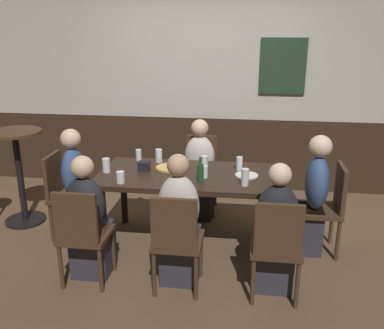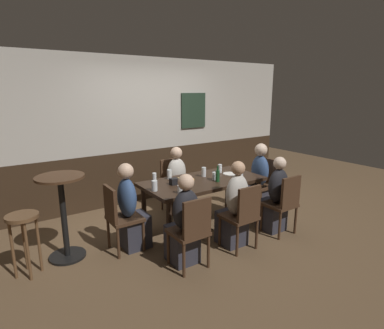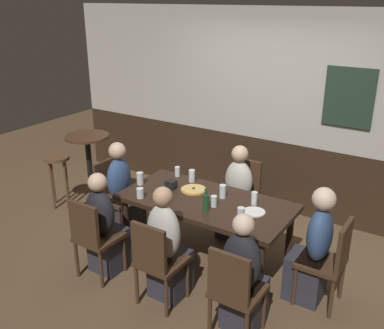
{
  "view_description": "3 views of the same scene",
  "coord_description": "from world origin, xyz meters",
  "px_view_note": "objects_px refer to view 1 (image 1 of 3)",
  "views": [
    {
      "loc": [
        0.53,
        -3.87,
        2.12
      ],
      "look_at": [
        0.01,
        0.01,
        0.83
      ],
      "focal_mm": 39.92,
      "sensor_mm": 36.0,
      "label": 1
    },
    {
      "loc": [
        -2.64,
        -3.55,
        2.03
      ],
      "look_at": [
        -0.12,
        0.1,
        0.97
      ],
      "focal_mm": 29.26,
      "sensor_mm": 36.0,
      "label": 2
    },
    {
      "loc": [
        2.11,
        -3.52,
        2.72
      ],
      "look_at": [
        -0.16,
        -0.02,
        1.1
      ],
      "focal_mm": 41.1,
      "sensor_mm": 36.0,
      "label": 3
    }
  ],
  "objects_px": {
    "pint_glass_amber": "(139,156)",
    "plate_white_large": "(247,175)",
    "pizza": "(169,168)",
    "beer_bottle_green": "(200,172)",
    "chair_head_west": "(65,191)",
    "tumbler_short": "(245,178)",
    "person_left_near": "(89,226)",
    "person_head_west": "(80,192)",
    "dining_table": "(191,181)",
    "chair_right_near": "(276,244)",
    "chair_head_east": "(327,204)",
    "person_right_near": "(275,238)",
    "condiment_caddy": "(144,166)",
    "person_mid_far": "(199,176)",
    "person_head_east": "(310,203)",
    "person_mid_near": "(180,230)",
    "chair_mid_near": "(176,238)",
    "chair_mid_far": "(201,169)",
    "tumbler_water": "(205,173)",
    "highball_clear": "(239,164)",
    "chair_left_near": "(82,232)",
    "beer_glass_half": "(106,166)",
    "pint_glass_pale": "(159,156)",
    "beer_glass_tall": "(204,164)",
    "pint_glass_stout": "(121,178)"
  },
  "relations": [
    {
      "from": "person_head_east",
      "to": "pint_glass_amber",
      "type": "height_order",
      "value": "person_head_east"
    },
    {
      "from": "beer_glass_half",
      "to": "beer_bottle_green",
      "type": "bearing_deg",
      "value": -8.49
    },
    {
      "from": "person_right_near",
      "to": "person_head_east",
      "type": "distance_m",
      "value": 0.78
    },
    {
      "from": "chair_mid_near",
      "to": "pint_glass_amber",
      "type": "distance_m",
      "value": 1.4
    },
    {
      "from": "pint_glass_amber",
      "to": "condiment_caddy",
      "type": "height_order",
      "value": "pint_glass_amber"
    },
    {
      "from": "pint_glass_stout",
      "to": "chair_head_west",
      "type": "bearing_deg",
      "value": 155.06
    },
    {
      "from": "chair_head_east",
      "to": "person_left_near",
      "type": "distance_m",
      "value": 2.21
    },
    {
      "from": "person_head_west",
      "to": "tumbler_short",
      "type": "relative_size",
      "value": 7.32
    },
    {
      "from": "tumbler_short",
      "to": "chair_mid_near",
      "type": "bearing_deg",
      "value": -130.62
    },
    {
      "from": "chair_right_near",
      "to": "chair_head_east",
      "type": "height_order",
      "value": "same"
    },
    {
      "from": "chair_head_west",
      "to": "pizza",
      "type": "distance_m",
      "value": 1.11
    },
    {
      "from": "person_mid_far",
      "to": "condiment_caddy",
      "type": "xyz_separation_m",
      "value": [
        -0.47,
        -0.65,
        0.31
      ]
    },
    {
      "from": "tumbler_water",
      "to": "pint_glass_pale",
      "type": "distance_m",
      "value": 0.67
    },
    {
      "from": "dining_table",
      "to": "condiment_caddy",
      "type": "bearing_deg",
      "value": 174.88
    },
    {
      "from": "chair_head_west",
      "to": "tumbler_short",
      "type": "height_order",
      "value": "tumbler_short"
    },
    {
      "from": "chair_mid_near",
      "to": "chair_left_near",
      "type": "bearing_deg",
      "value": 180.0
    },
    {
      "from": "dining_table",
      "to": "person_mid_near",
      "type": "bearing_deg",
      "value": -90.0
    },
    {
      "from": "chair_mid_near",
      "to": "person_head_west",
      "type": "relative_size",
      "value": 0.77
    },
    {
      "from": "dining_table",
      "to": "chair_mid_near",
      "type": "xyz_separation_m",
      "value": [
        0.0,
        -0.86,
        -0.16
      ]
    },
    {
      "from": "chair_right_near",
      "to": "chair_head_east",
      "type": "bearing_deg",
      "value": 58.57
    },
    {
      "from": "beer_glass_half",
      "to": "condiment_caddy",
      "type": "relative_size",
      "value": 1.26
    },
    {
      "from": "dining_table",
      "to": "person_left_near",
      "type": "relative_size",
      "value": 1.61
    },
    {
      "from": "chair_mid_near",
      "to": "pint_glass_amber",
      "type": "bearing_deg",
      "value": 116.62
    },
    {
      "from": "plate_white_large",
      "to": "condiment_caddy",
      "type": "bearing_deg",
      "value": 178.37
    },
    {
      "from": "chair_mid_near",
      "to": "chair_right_near",
      "type": "height_order",
      "value": "same"
    },
    {
      "from": "chair_head_east",
      "to": "plate_white_large",
      "type": "distance_m",
      "value": 0.81
    },
    {
      "from": "person_left_near",
      "to": "pint_glass_amber",
      "type": "bearing_deg",
      "value": 80.47
    },
    {
      "from": "person_right_near",
      "to": "condiment_caddy",
      "type": "xyz_separation_m",
      "value": [
        -1.26,
        0.74,
        0.32
      ]
    },
    {
      "from": "person_mid_near",
      "to": "person_mid_far",
      "type": "relative_size",
      "value": 1.04
    },
    {
      "from": "condiment_caddy",
      "to": "beer_bottle_green",
      "type": "bearing_deg",
      "value": -21.97
    },
    {
      "from": "chair_mid_near",
      "to": "chair_head_east",
      "type": "height_order",
      "value": "same"
    },
    {
      "from": "person_mid_far",
      "to": "pint_glass_amber",
      "type": "xyz_separation_m",
      "value": [
        -0.61,
        -0.33,
        0.32
      ]
    },
    {
      "from": "person_left_near",
      "to": "person_head_west",
      "type": "relative_size",
      "value": 0.97
    },
    {
      "from": "person_head_west",
      "to": "beer_glass_tall",
      "type": "relative_size",
      "value": 7.96
    },
    {
      "from": "chair_mid_far",
      "to": "person_head_east",
      "type": "relative_size",
      "value": 0.75
    },
    {
      "from": "chair_right_near",
      "to": "chair_head_west",
      "type": "distance_m",
      "value": 2.27
    },
    {
      "from": "pint_glass_amber",
      "to": "plate_white_large",
      "type": "height_order",
      "value": "pint_glass_amber"
    },
    {
      "from": "person_head_east",
      "to": "person_mid_near",
      "type": "bearing_deg",
      "value": -148.9
    },
    {
      "from": "beer_glass_half",
      "to": "beer_bottle_green",
      "type": "relative_size",
      "value": 0.59
    },
    {
      "from": "pizza",
      "to": "person_mid_near",
      "type": "bearing_deg",
      "value": -73.98
    },
    {
      "from": "person_mid_near",
      "to": "person_mid_far",
      "type": "bearing_deg",
      "value": 90.0
    },
    {
      "from": "chair_mid_far",
      "to": "person_mid_near",
      "type": "distance_m",
      "value": 1.55
    },
    {
      "from": "chair_right_near",
      "to": "pint_glass_amber",
      "type": "distance_m",
      "value": 1.88
    },
    {
      "from": "dining_table",
      "to": "person_mid_far",
      "type": "distance_m",
      "value": 0.72
    },
    {
      "from": "pizza",
      "to": "beer_bottle_green",
      "type": "distance_m",
      "value": 0.48
    },
    {
      "from": "beer_glass_half",
      "to": "pint_glass_pale",
      "type": "bearing_deg",
      "value": 40.1
    },
    {
      "from": "tumbler_water",
      "to": "highball_clear",
      "type": "relative_size",
      "value": 0.84
    },
    {
      "from": "chair_head_east",
      "to": "tumbler_water",
      "type": "relative_size",
      "value": 7.65
    },
    {
      "from": "chair_head_east",
      "to": "person_head_east",
      "type": "xyz_separation_m",
      "value": [
        -0.16,
        0.0,
        0.0
      ]
    },
    {
      "from": "dining_table",
      "to": "condiment_caddy",
      "type": "distance_m",
      "value": 0.49
    }
  ]
}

